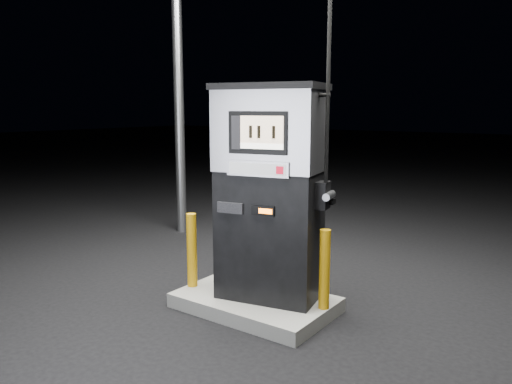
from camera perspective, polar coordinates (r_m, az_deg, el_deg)
The scene contains 5 objects.
ground at distance 5.41m, azimuth -0.09°, elevation -13.25°, with size 80.00×80.00×0.00m, color black.
pump_island at distance 5.38m, azimuth -0.09°, elevation -12.51°, with size 1.60×1.00×0.15m, color slate.
fuel_dispenser at distance 5.05m, azimuth 1.61°, elevation 0.15°, with size 1.26×0.86×4.53m.
bollard_left at distance 5.55m, azimuth -7.34°, elevation -6.60°, with size 0.11×0.11×0.82m, color #D1910B.
bollard_right at distance 4.95m, azimuth 7.84°, elevation -8.76°, with size 0.11×0.11×0.79m, color #D1910B.
Camera 1 is at (2.92, -4.04, 2.10)m, focal length 35.00 mm.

